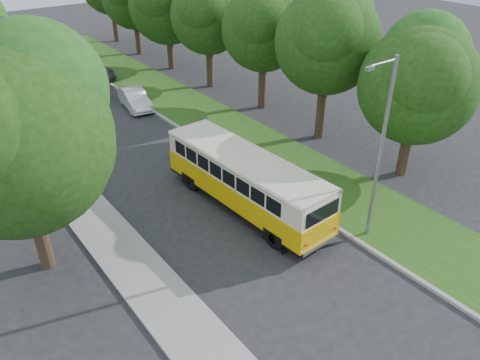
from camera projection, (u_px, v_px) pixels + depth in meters
ground at (255, 244)px, 20.09m from camera, size 120.00×120.00×0.00m
curb at (249, 172)px, 25.35m from camera, size 0.20×70.00×0.15m
grass_verge at (281, 160)px, 26.58m from camera, size 4.50×70.00×0.13m
sidewalk at (102, 228)px, 20.98m from camera, size 2.20×70.00×0.12m
treeline at (124, 21)px, 31.05m from camera, size 24.27×41.91×9.46m
lamppost_near at (380, 147)px, 18.35m from camera, size 1.71×0.16×8.00m
lamppost_far at (15, 78)px, 26.52m from camera, size 1.71×0.16×7.50m
warning_sign at (50, 140)px, 25.08m from camera, size 0.56×0.10×2.50m
vintage_bus at (246, 182)px, 21.83m from camera, size 2.88×9.59×2.82m
car_silver at (215, 149)px, 26.30m from camera, size 2.92×4.57×1.45m
car_white at (135, 99)px, 33.25m from camera, size 2.06×4.30×1.36m
car_blue at (85, 86)px, 35.31m from camera, size 2.13×5.12×1.48m
car_grey at (90, 70)px, 38.81m from camera, size 3.10×5.47×1.44m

